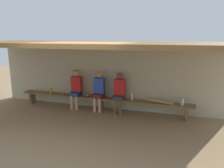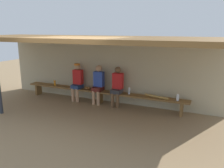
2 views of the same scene
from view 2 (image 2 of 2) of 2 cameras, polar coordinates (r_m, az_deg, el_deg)
The scene contains 12 objects.
ground_plane at distance 6.75m, azimuth -9.06°, elevation -8.65°, with size 24.00×24.00×0.00m, color #937754.
back_wall at distance 8.12m, azimuth -1.62°, elevation 3.42°, with size 8.00×0.20×2.20m, color #B7AD8C.
dugout_roof at distance 6.85m, azimuth -6.52°, elevation 11.20°, with size 8.00×2.80×0.12m, color brown.
bench at distance 7.89m, azimuth -3.01°, elevation -2.22°, with size 6.00×0.36×0.46m.
player_shirtless_tan at distance 8.25m, azimuth -8.69°, elevation 0.93°, with size 0.34×0.42×1.34m.
player_in_white at distance 7.54m, azimuth 1.31°, elevation -0.26°, with size 0.34×0.42×1.34m.
player_leftmost at distance 7.84m, azimuth -3.49°, elevation 0.25°, with size 0.34×0.42×1.34m.
water_bottle_green at distance 8.83m, azimuth -14.16°, elevation 0.31°, with size 0.07×0.07×0.23m.
water_bottle_clear at distance 7.46m, azimuth 4.32°, elevation -1.74°, with size 0.07×0.07×0.23m.
water_bottle_blue at distance 7.04m, azimuth 16.14°, elevation -3.27°, with size 0.08×0.08×0.21m.
baseball_glove_dark_brown at distance 8.09m, azimuth -6.14°, elevation -1.01°, with size 0.24×0.17×0.09m, color brown.
baseball_bat at distance 7.21m, azimuth 11.09°, elevation -3.13°, with size 0.07×0.07×0.79m, color tan.
Camera 2 is at (3.49, -5.19, 2.54)m, focal length 36.44 mm.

